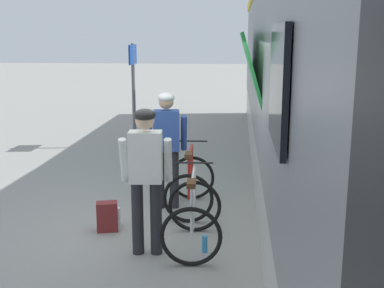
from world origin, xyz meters
TOP-DOWN VIEW (x-y plane):
  - ground_plane at (0.00, 0.00)m, footprint 80.00×80.00m
  - train_car at (2.75, 1.11)m, footprint 3.28×18.85m
  - cyclist_near_in_white at (-0.10, -0.65)m, footprint 0.63×0.34m
  - cyclist_far_in_blue at (-0.09, 0.98)m, footprint 0.64×0.36m
  - bicycle_near_silver at (0.44, -0.45)m, footprint 0.76×1.10m
  - bicycle_far_red at (0.28, 0.88)m, footprint 0.75×1.10m
  - backpack_on_platform at (-0.76, -0.01)m, footprint 0.32×0.25m
  - water_bottle_near_the_bikes at (0.59, -0.56)m, footprint 0.07×0.07m
  - water_bottle_by_the_backpack at (-0.68, 0.23)m, footprint 0.08×0.08m
  - platform_sign_post at (-1.44, 5.06)m, footprint 0.08×0.70m

SIDE VIEW (x-z plane):
  - ground_plane at x=0.00m, z-range 0.00..0.00m
  - water_bottle_near_the_bikes at x=0.59m, z-range 0.00..0.21m
  - water_bottle_by_the_backpack at x=-0.68m, z-range 0.00..0.24m
  - backpack_on_platform at x=-0.76m, z-range 0.00..0.40m
  - bicycle_near_silver at x=0.44m, z-range -0.09..0.89m
  - bicycle_far_red at x=0.28m, z-range -0.09..0.89m
  - cyclist_near_in_white at x=-0.10m, z-range 0.17..1.94m
  - cyclist_far_in_blue at x=-0.09m, z-range 0.17..1.94m
  - platform_sign_post at x=-1.44m, z-range 0.42..2.82m
  - train_car at x=2.75m, z-range 0.03..3.91m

